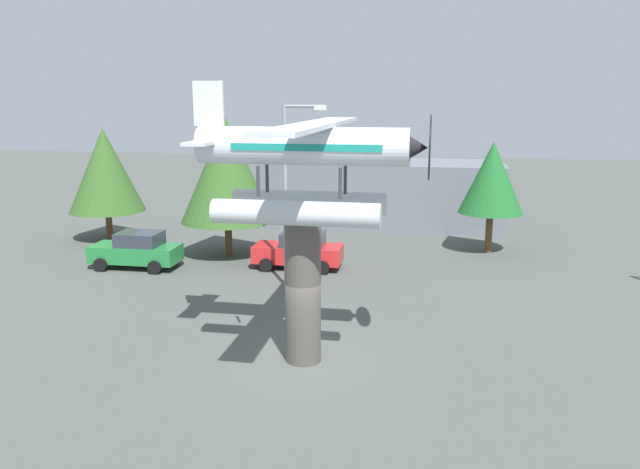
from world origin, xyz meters
name	(u,v)px	position (x,y,z in m)	size (l,w,h in m)	color
ground_plane	(303,360)	(0.00, 0.00, 0.00)	(140.00, 140.00, 0.00)	#4C514C
display_pedestal	(303,291)	(0.00, 0.00, 2.24)	(1.10, 1.10, 4.49)	#4C4742
floatplane_monument	(307,163)	(0.13, 0.00, 6.16)	(6.93, 10.41, 4.00)	silver
car_near_green	(137,250)	(-10.01, 9.24, 0.88)	(4.20, 2.02, 1.76)	#237A38
car_mid_red	(299,250)	(-2.34, 10.55, 0.88)	(4.20, 2.02, 1.76)	red
streetlight_primary	(290,183)	(-2.07, 7.50, 4.52)	(1.84, 0.28, 7.77)	gray
storefront_building	(382,193)	(0.72, 22.00, 2.02)	(14.93, 5.70, 4.04)	slate
tree_west	(105,170)	(-14.34, 14.70, 4.00)	(4.20, 4.20, 6.35)	brown
tree_east	(226,170)	(-6.40, 12.24, 4.46)	(4.72, 4.72, 7.08)	brown
tree_center_back	(492,178)	(6.85, 15.31, 3.96)	(3.33, 3.33, 5.83)	brown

